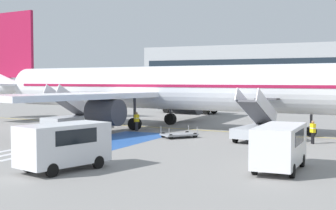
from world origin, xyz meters
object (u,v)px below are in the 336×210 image
ground_crew_1 (110,121)px  airliner (163,88)px  boarding_stairs_aft (68,117)px  terminal_building (286,71)px  ground_crew_0 (137,120)px  ground_crew_2 (313,131)px  boarding_stairs_forward (257,128)px  service_van_0 (64,143)px  fuel_tanker (189,101)px  baggage_cart (179,134)px  service_van_3 (280,144)px

ground_crew_1 → airliner: bearing=122.6°
boarding_stairs_aft → terminal_building: 90.75m
ground_crew_0 → ground_crew_2: size_ratio=1.02×
airliner → ground_crew_2: 15.43m
ground_crew_2 → boarding_stairs_forward: bearing=50.4°
boarding_stairs_aft → ground_crew_1: bearing=-13.8°
boarding_stairs_aft → terminal_building: size_ratio=0.07×
boarding_stairs_forward → service_van_0: bearing=-105.1°
fuel_tanker → ground_crew_2: bearing=43.5°
baggage_cart → ground_crew_2: (9.75, 0.67, 0.67)m
boarding_stairs_forward → airliner: bearing=157.2°
fuel_tanker → service_van_0: fuel_tanker is taller
ground_crew_1 → ground_crew_0: bearing=113.2°
service_van_0 → ground_crew_1: (-6.47, 14.83, -0.37)m
airliner → fuel_tanker: airliner is taller
service_van_0 → ground_crew_0: 17.85m
airliner → terminal_building: 87.05m
airliner → baggage_cart: bearing=40.7°
terminal_building → fuel_tanker: bearing=-90.5°
ground_crew_2 → service_van_3: bearing=138.7°
airliner → service_van_0: bearing=18.3°
service_van_0 → baggage_cart: size_ratio=1.63×
ground_crew_2 → terminal_building: bearing=-28.9°
service_van_3 → airliner: bearing=-49.8°
ground_crew_0 → terminal_building: terminal_building is taller
fuel_tanker → baggage_cart: size_ratio=2.93×
baggage_cart → ground_crew_2: ground_crew_2 is taller
ground_crew_0 → ground_crew_1: 2.63m
boarding_stairs_aft → ground_crew_2: size_ratio=3.35×
baggage_cart → terminal_building: (-8.70, 93.27, 6.65)m
service_van_0 → service_van_3: size_ratio=1.02×
boarding_stairs_aft → service_van_3: bearing=-23.5°
fuel_tanker → ground_crew_0: bearing=16.1°
boarding_stairs_aft → ground_crew_0: 7.18m
airliner → baggage_cart: (4.30, -6.38, -3.47)m
fuel_tanker → ground_crew_2: 31.18m
ground_crew_0 → ground_crew_1: size_ratio=0.97×
service_van_0 → service_van_3: 10.52m
airliner → ground_crew_1: airliner is taller
airliner → service_van_0: (4.21, -20.61, -2.38)m
service_van_3 → ground_crew_2: (0.22, 10.66, -0.39)m
service_van_0 → service_van_3: bearing=39.7°
boarding_stairs_forward → fuel_tanker: boarding_stairs_forward is taller
airliner → service_van_3: size_ratio=9.96×
boarding_stairs_forward → boarding_stairs_aft: boarding_stairs_aft is taller
fuel_tanker → terminal_building: terminal_building is taller
airliner → service_van_3: 21.58m
ground_crew_2 → terminal_building: (-18.46, 92.60, 5.98)m
ground_crew_2 → terminal_building: size_ratio=0.02×
fuel_tanker → ground_crew_1: size_ratio=5.08×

